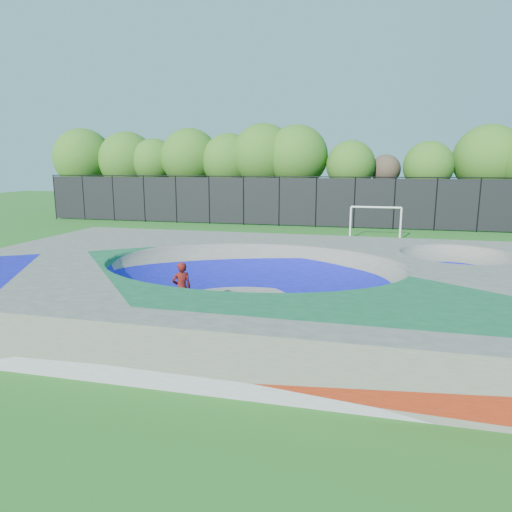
% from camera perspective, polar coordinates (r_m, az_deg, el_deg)
% --- Properties ---
extents(ground, '(120.00, 120.00, 0.00)m').
position_cam_1_polar(ground, '(16.84, -0.45, -5.72)').
color(ground, '#1E5E1A').
rests_on(ground, ground).
extents(skate_deck, '(22.00, 14.00, 1.50)m').
position_cam_1_polar(skate_deck, '(16.64, -0.45, -3.26)').
color(skate_deck, gray).
rests_on(skate_deck, ground).
extents(skater, '(0.78, 0.72, 1.78)m').
position_cam_1_polar(skater, '(15.48, -9.28, -3.99)').
color(skater, '#B1180E').
rests_on(skater, ground).
extents(skateboard, '(0.71, 0.70, 0.05)m').
position_cam_1_polar(skateboard, '(15.72, -9.17, -7.04)').
color(skateboard, black).
rests_on(skateboard, ground).
extents(soccer_goal, '(3.37, 0.12, 2.23)m').
position_cam_1_polar(soccer_goal, '(31.51, 14.72, 4.79)').
color(soccer_goal, white).
rests_on(soccer_goal, ground).
extents(fence, '(48.09, 0.09, 4.04)m').
position_cam_1_polar(fence, '(36.94, 7.52, 6.84)').
color(fence, black).
rests_on(fence, ground).
extents(treeline, '(54.40, 7.66, 8.66)m').
position_cam_1_polar(treeline, '(42.21, 6.51, 11.92)').
color(treeline, '#423021').
rests_on(treeline, ground).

